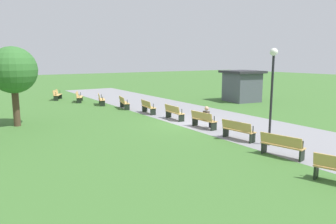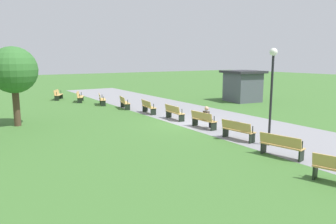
% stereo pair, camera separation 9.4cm
% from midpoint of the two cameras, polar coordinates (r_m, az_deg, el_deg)
% --- Properties ---
extents(ground_plane, '(120.00, 120.00, 0.00)m').
position_cam_midpoint_polar(ground_plane, '(18.31, 3.61, -2.06)').
color(ground_plane, '#3D6B2D').
extents(path_paving, '(45.54, 5.73, 0.01)m').
position_cam_midpoint_polar(path_paving, '(19.57, 8.41, -1.38)').
color(path_paving, gray).
rests_on(path_paving, ground).
extents(bench_0, '(1.65, 1.16, 0.89)m').
position_cam_midpoint_polar(bench_0, '(30.23, -19.28, 2.95)').
color(bench_0, tan).
rests_on(bench_0, ground).
extents(bench_1, '(1.67, 1.05, 0.89)m').
position_cam_midpoint_polar(bench_1, '(28.10, -15.72, 2.66)').
color(bench_1, tan).
rests_on(bench_1, ground).
extents(bench_2, '(1.68, 0.93, 0.89)m').
position_cam_midpoint_polar(bench_2, '(25.93, -11.98, 2.26)').
color(bench_2, tan).
rests_on(bench_2, ground).
extents(bench_3, '(1.67, 0.81, 0.89)m').
position_cam_midpoint_polar(bench_3, '(23.74, -8.02, 1.70)').
color(bench_3, tan).
rests_on(bench_3, ground).
extents(bench_4, '(1.66, 0.68, 0.89)m').
position_cam_midpoint_polar(bench_4, '(21.52, -3.75, 0.96)').
color(bench_4, tan).
rests_on(bench_4, ground).
extents(bench_5, '(1.63, 0.54, 0.89)m').
position_cam_midpoint_polar(bench_5, '(19.29, 0.92, -0.03)').
color(bench_5, tan).
rests_on(bench_5, ground).
extents(bench_6, '(1.63, 0.54, 0.89)m').
position_cam_midpoint_polar(bench_6, '(17.07, 6.15, -1.36)').
color(bench_6, tan).
rests_on(bench_6, ground).
extents(bench_7, '(1.66, 0.68, 0.89)m').
position_cam_midpoint_polar(bench_7, '(14.89, 12.19, -3.16)').
color(bench_7, tan).
rests_on(bench_7, ground).
extents(bench_8, '(1.67, 0.81, 0.89)m').
position_cam_midpoint_polar(bench_8, '(12.78, 19.44, -5.62)').
color(bench_8, tan).
rests_on(bench_8, ground).
extents(person_seated, '(0.33, 0.53, 1.20)m').
position_cam_midpoint_polar(person_seated, '(17.01, 6.91, -0.84)').
color(person_seated, '#4C4238').
rests_on(person_seated, ground).
extents(tree_0, '(2.51, 2.51, 4.33)m').
position_cam_midpoint_polar(tree_0, '(19.17, -26.04, 6.66)').
color(tree_0, '#4C3828').
rests_on(tree_0, ground).
extents(lamp_post, '(0.32, 0.32, 4.11)m').
position_cam_midpoint_polar(lamp_post, '(14.01, 17.95, 5.66)').
color(lamp_post, black).
rests_on(lamp_post, ground).
extents(kiosk, '(3.41, 3.22, 2.63)m').
position_cam_midpoint_polar(kiosk, '(28.17, 12.94, 4.62)').
color(kiosk, '#4C515B').
rests_on(kiosk, ground).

